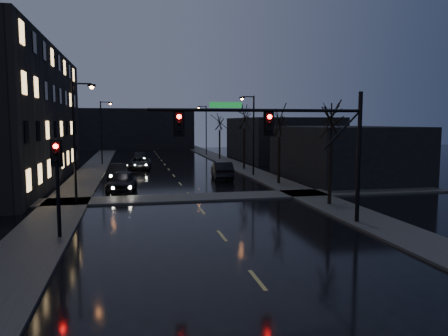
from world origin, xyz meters
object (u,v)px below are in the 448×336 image
oncoming_car_a (122,181)px  oncoming_car_b (118,172)px  oncoming_car_d (139,157)px  oncoming_car_c (140,163)px  lead_car (222,170)px

oncoming_car_a → oncoming_car_b: size_ratio=1.07×
oncoming_car_a → oncoming_car_d: size_ratio=1.07×
oncoming_car_c → lead_car: size_ratio=1.04×
oncoming_car_c → oncoming_car_d: bearing=93.9°
oncoming_car_d → lead_car: size_ratio=0.92×
oncoming_car_a → oncoming_car_c: oncoming_car_a is taller
oncoming_car_b → oncoming_car_c: size_ratio=0.89×
oncoming_car_b → lead_car: lead_car is taller
oncoming_car_c → oncoming_car_a: bearing=-91.5°
oncoming_car_c → oncoming_car_d: oncoming_car_c is taller
oncoming_car_d → lead_car: 20.39m
oncoming_car_d → lead_car: bearing=-70.9°
oncoming_car_c → oncoming_car_d: 8.59m
oncoming_car_b → oncoming_car_a: bearing=-83.4°
oncoming_car_a → oncoming_car_d: bearing=93.3°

